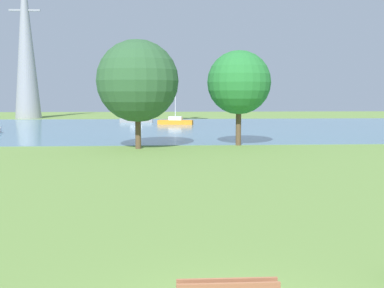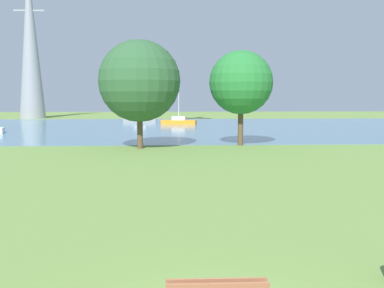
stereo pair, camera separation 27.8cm
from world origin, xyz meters
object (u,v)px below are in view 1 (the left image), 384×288
Objects in this scene: tree_mid_shore at (239,83)px; electricity_pylon at (26,40)px; tree_west_far at (137,81)px; sailboat_orange at (175,121)px; sailboat_gray at (136,119)px.

tree_mid_shore is 53.70m from electricity_pylon.
sailboat_orange is at bearing 82.92° from tree_west_far.
sailboat_orange is 28.69m from tree_west_far.
tree_west_far reaches higher than tree_mid_shore.
tree_mid_shore is 0.29× the size of electricity_pylon.
electricity_pylon reaches higher than sailboat_orange.
sailboat_gray is 0.28× the size of electricity_pylon.
sailboat_orange is (5.68, -4.90, 0.00)m from sailboat_gray.
tree_west_far is 51.33m from electricity_pylon.
electricity_pylon is (-19.43, 12.85, 12.87)m from sailboat_gray.
electricity_pylon is at bearing 124.09° from tree_mid_shore.
sailboat_orange is at bearing -35.25° from electricity_pylon.
sailboat_orange is 0.99× the size of tree_mid_shore.
sailboat_orange reaches higher than sailboat_gray.
tree_mid_shore is at bearing -55.91° from electricity_pylon.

